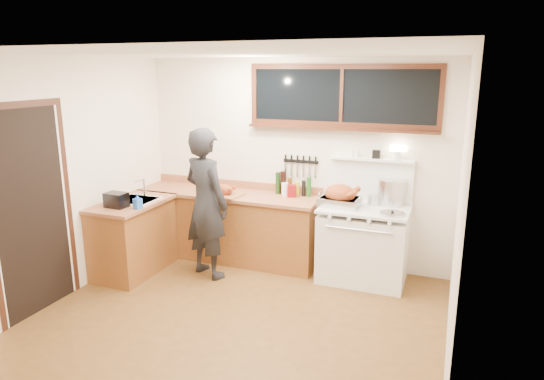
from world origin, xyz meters
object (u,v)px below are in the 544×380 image
at_px(vintage_stove, 364,242).
at_px(roast_turkey, 340,197).
at_px(man, 206,203).
at_px(cutting_board, 224,191).

distance_m(vintage_stove, roast_turkey, 0.61).
height_order(man, roast_turkey, man).
distance_m(cutting_board, roast_turkey, 1.48).
bearing_deg(cutting_board, man, -93.30).
height_order(vintage_stove, man, man).
bearing_deg(roast_turkey, cutting_board, -177.38).
xyz_separation_m(cutting_board, roast_turkey, (1.48, 0.07, 0.05)).
bearing_deg(vintage_stove, cutting_board, -176.33).
bearing_deg(man, vintage_stove, 17.08).
xyz_separation_m(man, roast_turkey, (1.50, 0.51, 0.10)).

